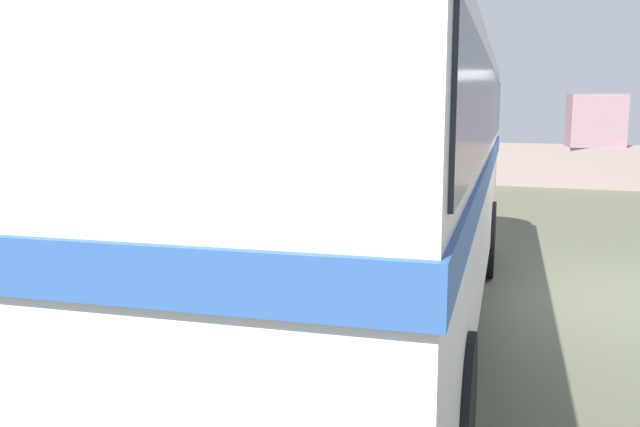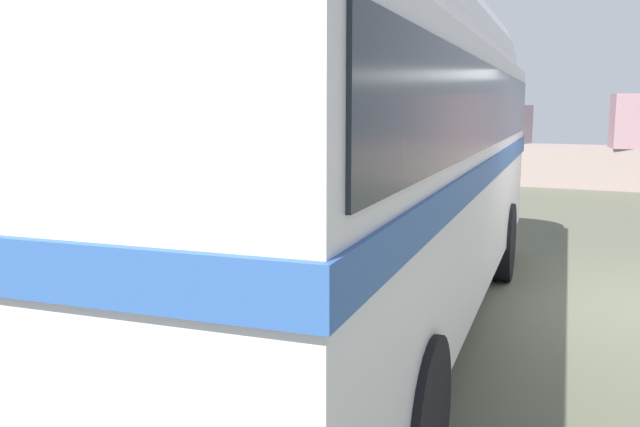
% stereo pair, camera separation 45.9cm
% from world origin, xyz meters
% --- Properties ---
extents(ground, '(32.00, 26.00, 0.02)m').
position_xyz_m(ground, '(0.00, 0.00, 0.01)').
color(ground, '#555846').
extents(breakwater, '(31.36, 2.23, 2.48)m').
position_xyz_m(breakwater, '(-0.01, 11.81, 0.69)').
color(breakwater, gray).
rests_on(breakwater, ground).
extents(vintage_coach, '(3.32, 8.79, 3.70)m').
position_xyz_m(vintage_coach, '(-2.47, -2.19, 2.05)').
color(vintage_coach, black).
rests_on(vintage_coach, ground).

